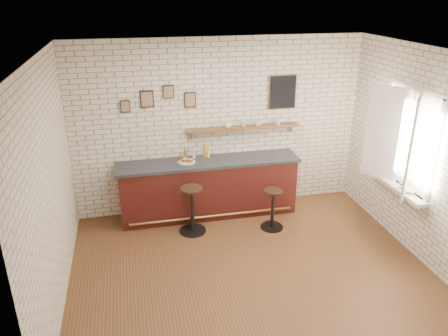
{
  "coord_description": "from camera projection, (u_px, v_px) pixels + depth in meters",
  "views": [
    {
      "loc": [
        -1.5,
        -5.03,
        3.73
      ],
      "look_at": [
        -0.17,
        0.9,
        1.19
      ],
      "focal_mm": 35.0,
      "sensor_mm": 36.0,
      "label": 1
    }
  ],
  "objects": [
    {
      "name": "bitters_bottle_amber",
      "position": [
        205.0,
        152.0,
        7.46
      ],
      "size": [
        0.06,
        0.06,
        0.24
      ],
      "color": "#A6631A",
      "rests_on": "bar_counter"
    },
    {
      "name": "back_wall_decor",
      "position": [
        233.0,
        95.0,
        7.3
      ],
      "size": [
        2.96,
        0.02,
        0.56
      ],
      "color": "black",
      "rests_on": "ground"
    },
    {
      "name": "bar_counter",
      "position": [
        209.0,
        188.0,
        7.55
      ],
      "size": [
        3.1,
        0.65,
        1.01
      ],
      "color": "#401411",
      "rests_on": "ground"
    },
    {
      "name": "condiment_bottle_yellow",
      "position": [
        208.0,
        153.0,
        7.48
      ],
      "size": [
        0.05,
        0.05,
        0.17
      ],
      "color": "yellow",
      "rests_on": "bar_counter"
    },
    {
      "name": "window_sill",
      "position": [
        396.0,
        186.0,
        6.67
      ],
      "size": [
        0.2,
        1.35,
        0.06
      ],
      "color": "white",
      "rests_on": "ground"
    },
    {
      "name": "book_lower",
      "position": [
        404.0,
        190.0,
        6.46
      ],
      "size": [
        0.2,
        0.23,
        0.02
      ],
      "primitive_type": "imported",
      "rotation": [
        0.0,
        0.0,
        0.32
      ],
      "color": "tan",
      "rests_on": "window_sill"
    },
    {
      "name": "ciabatta_sandwich",
      "position": [
        187.0,
        160.0,
        7.27
      ],
      "size": [
        0.19,
        0.13,
        0.06
      ],
      "color": "tan",
      "rests_on": "sandwich_plate"
    },
    {
      "name": "casement_window",
      "position": [
        401.0,
        140.0,
        6.37
      ],
      "size": [
        0.4,
        1.3,
        1.56
      ],
      "color": "white",
      "rests_on": "ground"
    },
    {
      "name": "potato_chips",
      "position": [
        186.0,
        162.0,
        7.27
      ],
      "size": [
        0.27,
        0.19,
        0.0
      ],
      "color": "gold",
      "rests_on": "sandwich_plate"
    },
    {
      "name": "sandwich_plate",
      "position": [
        187.0,
        162.0,
        7.28
      ],
      "size": [
        0.28,
        0.28,
        0.01
      ],
      "primitive_type": "cylinder",
      "color": "white",
      "rests_on": "bar_counter"
    },
    {
      "name": "bitters_bottle_brown",
      "position": [
        185.0,
        155.0,
        7.4
      ],
      "size": [
        0.05,
        0.05,
        0.18
      ],
      "color": "brown",
      "rests_on": "bar_counter"
    },
    {
      "name": "shelf_cup_a",
      "position": [
        228.0,
        125.0,
        7.4
      ],
      "size": [
        0.18,
        0.18,
        0.1
      ],
      "primitive_type": "imported",
      "rotation": [
        0.0,
        0.0,
        0.77
      ],
      "color": "white",
      "rests_on": "wall_shelf"
    },
    {
      "name": "shelf_cup_c",
      "position": [
        258.0,
        123.0,
        7.51
      ],
      "size": [
        0.15,
        0.15,
        0.09
      ],
      "primitive_type": "imported",
      "rotation": [
        0.0,
        0.0,
        1.24
      ],
      "color": "white",
      "rests_on": "wall_shelf"
    },
    {
      "name": "wall_shelf",
      "position": [
        244.0,
        128.0,
        7.49
      ],
      "size": [
        2.0,
        0.18,
        0.18
      ],
      "color": "brown",
      "rests_on": "ground"
    },
    {
      "name": "bitters_bottle_white",
      "position": [
        194.0,
        154.0,
        7.43
      ],
      "size": [
        0.05,
        0.05,
        0.2
      ],
      "color": "beige",
      "rests_on": "bar_counter"
    },
    {
      "name": "ground",
      "position": [
        249.0,
        267.0,
        6.26
      ],
      "size": [
        5.0,
        5.0,
        0.0
      ],
      "primitive_type": "plane",
      "color": "brown",
      "rests_on": "ground"
    },
    {
      "name": "shelf_cup_b",
      "position": [
        244.0,
        124.0,
        7.46
      ],
      "size": [
        0.14,
        0.14,
        0.1
      ],
      "primitive_type": "imported",
      "rotation": [
        0.0,
        0.0,
        1.17
      ],
      "color": "white",
      "rests_on": "wall_shelf"
    },
    {
      "name": "bar_stool_left",
      "position": [
        192.0,
        208.0,
        7.02
      ],
      "size": [
        0.44,
        0.44,
        0.79
      ],
      "color": "black",
      "rests_on": "ground"
    },
    {
      "name": "bar_stool_right",
      "position": [
        273.0,
        208.0,
        7.15
      ],
      "size": [
        0.38,
        0.38,
        0.69
      ],
      "color": "black",
      "rests_on": "ground"
    },
    {
      "name": "shelf_cup_d",
      "position": [
        278.0,
        122.0,
        7.58
      ],
      "size": [
        0.13,
        0.13,
        0.1
      ],
      "primitive_type": "imported",
      "rotation": [
        0.0,
        0.0,
        0.32
      ],
      "color": "white",
      "rests_on": "wall_shelf"
    },
    {
      "name": "book_upper",
      "position": [
        404.0,
        189.0,
        6.44
      ],
      "size": [
        0.24,
        0.25,
        0.02
      ],
      "primitive_type": "imported",
      "rotation": [
        0.0,
        0.0,
        -0.72
      ],
      "color": "tan",
      "rests_on": "book_lower"
    }
  ]
}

